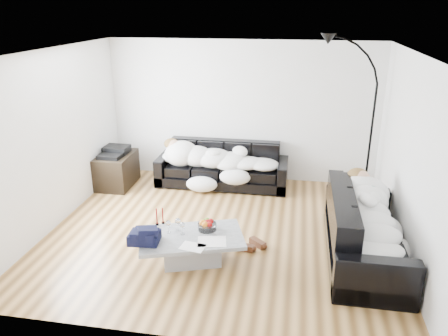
% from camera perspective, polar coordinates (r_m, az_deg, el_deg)
% --- Properties ---
extents(ground, '(5.00, 5.00, 0.00)m').
position_cam_1_polar(ground, '(6.57, -0.46, -8.29)').
color(ground, brown).
rests_on(ground, ground).
extents(wall_back, '(5.00, 0.02, 2.60)m').
position_cam_1_polar(wall_back, '(8.19, 2.37, 7.36)').
color(wall_back, silver).
rests_on(wall_back, ground).
extents(wall_left, '(0.02, 4.50, 2.60)m').
position_cam_1_polar(wall_left, '(6.93, -21.31, 3.49)').
color(wall_left, silver).
rests_on(wall_left, ground).
extents(wall_right, '(0.02, 4.50, 2.60)m').
position_cam_1_polar(wall_right, '(6.13, 23.15, 1.12)').
color(wall_right, silver).
rests_on(wall_right, ground).
extents(ceiling, '(5.00, 5.00, 0.00)m').
position_cam_1_polar(ceiling, '(5.78, -0.53, 14.91)').
color(ceiling, white).
rests_on(ceiling, ground).
extents(sofa_back, '(2.40, 0.83, 0.78)m').
position_cam_1_polar(sofa_back, '(8.06, -0.24, 0.40)').
color(sofa_back, black).
rests_on(sofa_back, ground).
extents(sofa_right, '(0.93, 2.18, 0.88)m').
position_cam_1_polar(sofa_right, '(6.03, 18.07, -7.42)').
color(sofa_right, black).
rests_on(sofa_right, ground).
extents(sleeper_back, '(2.03, 0.70, 0.41)m').
position_cam_1_polar(sleeper_back, '(7.94, -0.31, 1.85)').
color(sleeper_back, white).
rests_on(sleeper_back, sofa_back).
extents(sleeper_right, '(0.79, 1.87, 0.46)m').
position_cam_1_polar(sleeper_right, '(5.94, 18.29, -5.66)').
color(sleeper_right, white).
rests_on(sleeper_right, sofa_right).
extents(teal_cushion, '(0.42, 0.38, 0.20)m').
position_cam_1_polar(teal_cushion, '(6.52, 17.09, -2.48)').
color(teal_cushion, '#0B4F33').
rests_on(teal_cushion, sofa_right).
extents(coffee_table, '(1.49, 1.14, 0.38)m').
position_cam_1_polar(coffee_table, '(5.79, -4.24, -10.46)').
color(coffee_table, '#939699').
rests_on(coffee_table, ground).
extents(fruit_bowl, '(0.31, 0.31, 0.15)m').
position_cam_1_polar(fruit_bowl, '(5.78, -2.22, -7.38)').
color(fruit_bowl, white).
rests_on(fruit_bowl, coffee_table).
extents(wine_glass_a, '(0.09, 0.09, 0.18)m').
position_cam_1_polar(wine_glass_a, '(5.78, -6.04, -7.37)').
color(wine_glass_a, white).
rests_on(wine_glass_a, coffee_table).
extents(wine_glass_b, '(0.08, 0.08, 0.17)m').
position_cam_1_polar(wine_glass_b, '(5.75, -7.27, -7.61)').
color(wine_glass_b, white).
rests_on(wine_glass_b, coffee_table).
extents(wine_glass_c, '(0.08, 0.08, 0.17)m').
position_cam_1_polar(wine_glass_c, '(5.69, -5.43, -7.85)').
color(wine_glass_c, white).
rests_on(wine_glass_c, coffee_table).
extents(candle_left, '(0.05, 0.05, 0.24)m').
position_cam_1_polar(candle_left, '(5.95, -8.78, -6.34)').
color(candle_left, maroon).
rests_on(candle_left, coffee_table).
extents(candle_right, '(0.05, 0.05, 0.23)m').
position_cam_1_polar(candle_right, '(5.97, -8.01, -6.22)').
color(candle_right, maroon).
rests_on(candle_right, coffee_table).
extents(newspaper_a, '(0.40, 0.34, 0.01)m').
position_cam_1_polar(newspaper_a, '(5.54, -1.59, -9.55)').
color(newspaper_a, silver).
rests_on(newspaper_a, coffee_table).
extents(newspaper_b, '(0.33, 0.26, 0.01)m').
position_cam_1_polar(newspaper_b, '(5.44, -4.11, -10.21)').
color(newspaper_b, silver).
rests_on(newspaper_b, coffee_table).
extents(navy_jacket, '(0.42, 0.35, 0.20)m').
position_cam_1_polar(navy_jacket, '(5.52, -10.34, -7.95)').
color(navy_jacket, black).
rests_on(navy_jacket, coffee_table).
extents(shoes, '(0.52, 0.45, 0.10)m').
position_cam_1_polar(shoes, '(6.14, 3.48, -10.00)').
color(shoes, '#472311').
rests_on(shoes, ground).
extents(av_cabinet, '(0.62, 0.89, 0.60)m').
position_cam_1_polar(av_cabinet, '(8.32, -13.90, -0.24)').
color(av_cabinet, black).
rests_on(av_cabinet, ground).
extents(stereo, '(0.45, 0.35, 0.13)m').
position_cam_1_polar(stereo, '(8.20, -14.12, 2.15)').
color(stereo, black).
rests_on(stereo, av_cabinet).
extents(floor_lamp, '(0.94, 0.57, 2.41)m').
position_cam_1_polar(floor_lamp, '(7.74, 18.72, 4.78)').
color(floor_lamp, black).
rests_on(floor_lamp, ground).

